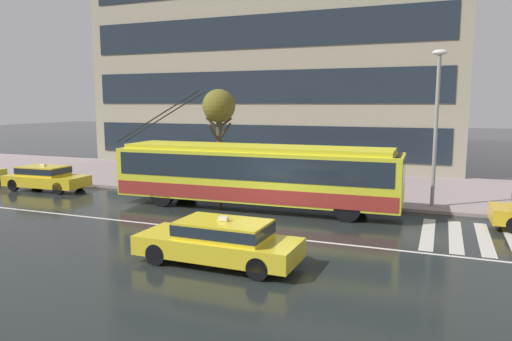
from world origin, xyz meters
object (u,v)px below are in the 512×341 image
object	(u,v)px
trolleybus	(255,174)
pedestrian_approaching_curb	(337,161)
taxi_queued_behind_bus	(45,177)
street_tree_bare	(219,109)
pedestrian_at_shelter	(347,179)
taxi_oncoming_near	(220,240)
street_lamp	(437,115)

from	to	relation	value
trolleybus	pedestrian_approaching_curb	world-z (taller)	trolleybus
taxi_queued_behind_bus	street_tree_bare	distance (m)	9.83
trolleybus	street_tree_bare	size ratio (longest dim) A/B	2.55
pedestrian_at_shelter	pedestrian_approaching_curb	world-z (taller)	pedestrian_approaching_curb
taxi_queued_behind_bus	street_tree_bare	size ratio (longest dim) A/B	0.87
pedestrian_at_shelter	street_tree_bare	distance (m)	7.52
taxi_queued_behind_bus	taxi_oncoming_near	size ratio (longest dim) A/B	0.94
taxi_oncoming_near	street_lamp	size ratio (longest dim) A/B	0.72
trolleybus	pedestrian_at_shelter	bearing A→B (deg)	34.57
taxi_queued_behind_bus	pedestrian_approaching_curb	xyz separation A→B (m)	(14.55, 4.10, 1.03)
street_lamp	pedestrian_at_shelter	bearing A→B (deg)	-179.67
pedestrian_approaching_curb	street_lamp	world-z (taller)	street_lamp
pedestrian_approaching_curb	street_tree_bare	xyz separation A→B (m)	(-5.95, -0.89, 2.50)
trolleybus	pedestrian_approaching_curb	xyz separation A→B (m)	(2.70, 4.09, 0.22)
street_tree_bare	street_lamp	bearing A→B (deg)	-4.00
pedestrian_at_shelter	trolleybus	bearing A→B (deg)	-145.43
pedestrian_approaching_curb	taxi_queued_behind_bus	bearing A→B (deg)	-164.27
pedestrian_approaching_curb	street_lamp	distance (m)	5.32
taxi_oncoming_near	pedestrian_at_shelter	distance (m)	9.81
taxi_oncoming_near	street_tree_bare	xyz separation A→B (m)	(-5.02, 10.39, 3.53)
trolleybus	taxi_oncoming_near	xyz separation A→B (m)	(1.77, -7.20, -0.81)
street_lamp	street_tree_bare	world-z (taller)	street_lamp
taxi_queued_behind_bus	taxi_oncoming_near	xyz separation A→B (m)	(13.62, -7.19, 0.00)
taxi_oncoming_near	street_lamp	xyz separation A→B (m)	(5.44, 9.66, 3.34)
street_lamp	taxi_queued_behind_bus	bearing A→B (deg)	-172.60
street_lamp	street_tree_bare	xyz separation A→B (m)	(-10.46, 0.73, 0.19)
taxi_queued_behind_bus	taxi_oncoming_near	distance (m)	15.40
taxi_queued_behind_bus	pedestrian_at_shelter	bearing A→B (deg)	9.06
taxi_oncoming_near	street_lamp	distance (m)	11.58
pedestrian_at_shelter	taxi_queued_behind_bus	bearing A→B (deg)	-170.94
taxi_oncoming_near	street_tree_bare	size ratio (longest dim) A/B	0.92
taxi_oncoming_near	pedestrian_at_shelter	size ratio (longest dim) A/B	2.91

